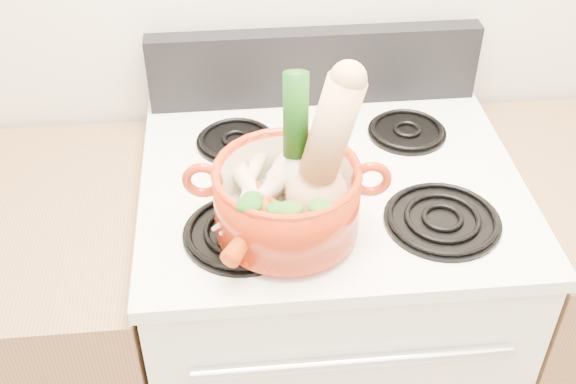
{
  "coord_description": "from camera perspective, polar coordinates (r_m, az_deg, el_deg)",
  "views": [
    {
      "loc": [
        -0.2,
        0.24,
        1.86
      ],
      "look_at": [
        -0.11,
        1.22,
        1.07
      ],
      "focal_mm": 45.0,
      "sensor_mm": 36.0,
      "label": 1
    }
  ],
  "objects": [
    {
      "name": "pot_handle_left",
      "position": [
        1.28,
        -6.78,
        0.94
      ],
      "size": [
        0.07,
        0.02,
        0.07
      ],
      "primitive_type": "torus",
      "rotation": [
        1.57,
        0.0,
        -0.09
      ],
      "color": "#AA270A",
      "rests_on": "dutch_oven"
    },
    {
      "name": "ginger",
      "position": [
        1.36,
        0.02,
        0.92
      ],
      "size": [
        0.11,
        0.09,
        0.05
      ],
      "primitive_type": "ellipsoid",
      "rotation": [
        0.0,
        0.0,
        -0.33
      ],
      "color": "tan",
      "rests_on": "dutch_oven"
    },
    {
      "name": "parsnip_2",
      "position": [
        1.31,
        -2.63,
        -0.03
      ],
      "size": [
        0.12,
        0.21,
        0.06
      ],
      "primitive_type": "cone",
      "rotation": [
        1.66,
        0.0,
        0.41
      ],
      "color": "beige",
      "rests_on": "dutch_oven"
    },
    {
      "name": "burner_back_left",
      "position": [
        1.58,
        -4.13,
        4.14
      ],
      "size": [
        0.17,
        0.17,
        0.02
      ],
      "primitive_type": "cylinder",
      "color": "black",
      "rests_on": "cooktop"
    },
    {
      "name": "squash",
      "position": [
        1.23,
        2.46,
        3.14
      ],
      "size": [
        0.2,
        0.14,
        0.31
      ],
      "primitive_type": null,
      "rotation": [
        0.0,
        0.25,
        0.12
      ],
      "color": "tan",
      "rests_on": "dutch_oven"
    },
    {
      "name": "burner_back_right",
      "position": [
        1.63,
        9.39,
        4.83
      ],
      "size": [
        0.17,
        0.17,
        0.02
      ],
      "primitive_type": "cylinder",
      "color": "black",
      "rests_on": "cooktop"
    },
    {
      "name": "parsnip_4",
      "position": [
        1.35,
        -2.79,
        1.64
      ],
      "size": [
        0.1,
        0.2,
        0.06
      ],
      "primitive_type": "cone",
      "rotation": [
        1.66,
        0.0,
        -0.34
      ],
      "color": "beige",
      "rests_on": "dutch_oven"
    },
    {
      "name": "leek",
      "position": [
        1.25,
        0.66,
        3.75
      ],
      "size": [
        0.05,
        0.09,
        0.29
      ],
      "primitive_type": "cylinder",
      "rotation": [
        -0.14,
        0.0,
        -0.09
      ],
      "color": "silver",
      "rests_on": "dutch_oven"
    },
    {
      "name": "carrot_1",
      "position": [
        1.26,
        -2.86,
        -2.92
      ],
      "size": [
        0.12,
        0.17,
        0.05
      ],
      "primitive_type": "cone",
      "rotation": [
        1.66,
        0.0,
        -0.52
      ],
      "color": "#DC4B0B",
      "rests_on": "dutch_oven"
    },
    {
      "name": "carrot_0",
      "position": [
        1.29,
        -1.36,
        -1.9
      ],
      "size": [
        0.09,
        0.18,
        0.05
      ],
      "primitive_type": "cone",
      "rotation": [
        1.66,
        0.0,
        0.32
      ],
      "color": "#D05D0A",
      "rests_on": "dutch_oven"
    },
    {
      "name": "parsnip_0",
      "position": [
        1.31,
        -2.03,
        -0.79
      ],
      "size": [
        0.16,
        0.24,
        0.07
      ],
      "primitive_type": "cone",
      "rotation": [
        1.66,
        0.0,
        -0.49
      ],
      "color": "beige",
      "rests_on": "dutch_oven"
    },
    {
      "name": "burner_front_right",
      "position": [
        1.4,
        12.11,
        -2.07
      ],
      "size": [
        0.22,
        0.22,
        0.02
      ],
      "primitive_type": "cylinder",
      "color": "black",
      "rests_on": "cooktop"
    },
    {
      "name": "dutch_oven",
      "position": [
        1.3,
        -0.08,
        -0.55
      ],
      "size": [
        0.29,
        0.29,
        0.13
      ],
      "primitive_type": "cylinder",
      "rotation": [
        0.0,
        0.0,
        -0.09
      ],
      "color": "#AA270A",
      "rests_on": "burner_front_left"
    },
    {
      "name": "pot_handle_right",
      "position": [
        1.28,
        6.59,
        1.03
      ],
      "size": [
        0.07,
        0.02,
        0.07
      ],
      "primitive_type": "torus",
      "rotation": [
        1.57,
        0.0,
        -0.09
      ],
      "color": "#AA270A",
      "rests_on": "dutch_oven"
    },
    {
      "name": "control_backsplash",
      "position": [
        1.69,
        2.08,
        9.86
      ],
      "size": [
        0.76,
        0.05,
        0.18
      ],
      "primitive_type": "cube",
      "color": "black",
      "rests_on": "cooktop"
    },
    {
      "name": "carrot_3",
      "position": [
        1.27,
        -0.44,
        -1.82
      ],
      "size": [
        0.12,
        0.09,
        0.04
      ],
      "primitive_type": "cone",
      "rotation": [
        1.66,
        0.0,
        -1.01
      ],
      "color": "#C73709",
      "rests_on": "dutch_oven"
    },
    {
      "name": "parsnip_3",
      "position": [
        1.29,
        -3.26,
        -0.97
      ],
      "size": [
        0.15,
        0.12,
        0.05
      ],
      "primitive_type": "cone",
      "rotation": [
        1.66,
        0.0,
        -0.94
      ],
      "color": "beige",
      "rests_on": "dutch_oven"
    },
    {
      "name": "parsnip_1",
      "position": [
        1.3,
        -2.65,
        -0.97
      ],
      "size": [
        0.16,
        0.14,
        0.05
      ],
      "primitive_type": "cone",
      "rotation": [
        1.66,
        0.0,
        -0.85
      ],
      "color": "beige",
      "rests_on": "dutch_oven"
    },
    {
      "name": "stove_body",
      "position": [
        1.83,
        2.85,
        -11.04
      ],
      "size": [
        0.76,
        0.65,
        0.92
      ],
      "primitive_type": "cube",
      "color": "white",
      "rests_on": "floor"
    },
    {
      "name": "burner_front_left",
      "position": [
        1.35,
        -3.61,
        -3.14
      ],
      "size": [
        0.22,
        0.22,
        0.02
      ],
      "primitive_type": "cylinder",
      "color": "black",
      "rests_on": "cooktop"
    },
    {
      "name": "oven_handle",
      "position": [
        1.37,
        5.24,
        -13.25
      ],
      "size": [
        0.6,
        0.02,
        0.02
      ],
      "primitive_type": "cylinder",
      "rotation": [
        0.0,
        1.57,
        0.0
      ],
      "color": "silver",
      "rests_on": "stove_body"
    },
    {
      "name": "carrot_2",
      "position": [
        1.28,
        -0.15,
        -1.81
      ],
      "size": [
        0.13,
        0.16,
        0.05
      ],
      "primitive_type": "cone",
      "rotation": [
        1.66,
        0.0,
        0.63
      ],
      "color": "#C23809",
      "rests_on": "dutch_oven"
    },
    {
      "name": "cooktop",
      "position": [
        1.5,
        3.42,
        0.74
      ],
      "size": [
        0.78,
        0.67,
        0.03
      ],
      "primitive_type": "cube",
      "color": "white",
      "rests_on": "stove_body"
    },
    {
      "name": "carrot_4",
      "position": [
        1.27,
        -1.69,
        -1.43
      ],
      "size": [
        0.05,
        0.15,
        0.04
      ],
      "primitive_type": "cone",
      "rotation": [
        1.66,
        0.0,
        0.17
      ],
      "color": "#C8450A",
      "rests_on": "dutch_oven"
    }
  ]
}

